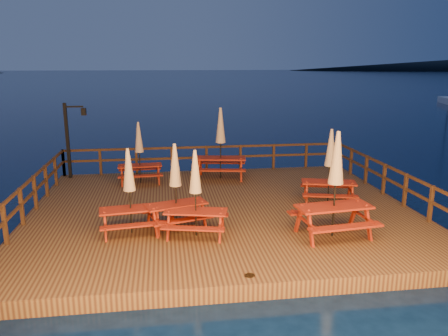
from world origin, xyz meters
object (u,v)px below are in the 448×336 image
at_px(picnic_table_0, 221,142).
at_px(picnic_table_1, 130,190).
at_px(lamp_post, 71,134).
at_px(picnic_table_2, 330,165).

relative_size(picnic_table_0, picnic_table_1, 1.20).
xyz_separation_m(lamp_post, picnic_table_1, (2.67, -6.30, -0.57)).
height_order(lamp_post, picnic_table_1, lamp_post).
height_order(picnic_table_0, picnic_table_2, picnic_table_0).
bearing_deg(picnic_table_0, picnic_table_1, -110.90).
bearing_deg(picnic_table_0, lamp_post, -179.42).
relative_size(lamp_post, picnic_table_2, 1.21).
bearing_deg(lamp_post, picnic_table_1, -67.02).
height_order(picnic_table_1, picnic_table_2, picnic_table_2).
bearing_deg(picnic_table_2, picnic_table_0, 144.58).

